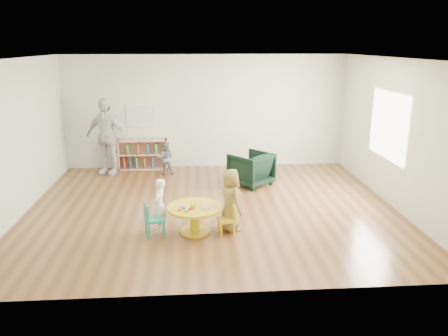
% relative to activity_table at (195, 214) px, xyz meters
% --- Properties ---
extents(room, '(7.10, 7.00, 2.80)m').
position_rel_activity_table_xyz_m(room, '(0.35, 1.11, 1.58)').
color(room, brown).
rests_on(room, ground).
extents(activity_table, '(0.92, 0.92, 0.50)m').
position_rel_activity_table_xyz_m(activity_table, '(0.00, 0.00, 0.00)').
color(activity_table, gold).
rests_on(activity_table, ground).
extents(kid_chair_left, '(0.38, 0.38, 0.57)m').
position_rel_activity_table_xyz_m(kid_chair_left, '(-0.70, -0.09, -0.01)').
color(kid_chair_left, '#1B9678').
rests_on(kid_chair_left, ground).
extents(kid_chair_right, '(0.31, 0.31, 0.50)m').
position_rel_activity_table_xyz_m(kid_chair_right, '(0.55, -0.10, -0.05)').
color(kid_chair_right, gold).
rests_on(kid_chair_right, ground).
extents(bookshelf, '(1.20, 0.30, 0.75)m').
position_rel_activity_table_xyz_m(bookshelf, '(-1.28, 3.97, 0.05)').
color(bookshelf, tan).
rests_on(bookshelf, ground).
extents(alphabet_poster, '(0.74, 0.01, 0.54)m').
position_rel_activity_table_xyz_m(alphabet_poster, '(-1.27, 4.10, 1.03)').
color(alphabet_poster, white).
rests_on(alphabet_poster, ground).
extents(armchair, '(1.13, 1.13, 0.74)m').
position_rel_activity_table_xyz_m(armchair, '(1.27, 2.47, 0.05)').
color(armchair, black).
rests_on(armchair, ground).
extents(child_left, '(0.29, 0.38, 0.92)m').
position_rel_activity_table_xyz_m(child_left, '(-0.58, 0.08, 0.14)').
color(child_left, white).
rests_on(child_left, ground).
extents(child_right, '(0.52, 0.62, 1.07)m').
position_rel_activity_table_xyz_m(child_right, '(0.60, 0.06, 0.22)').
color(child_right, gold).
rests_on(child_right, ground).
extents(toddler, '(0.40, 0.32, 0.80)m').
position_rel_activity_table_xyz_m(toddler, '(-0.67, 3.42, 0.08)').
color(toddler, '#181B3D').
rests_on(toddler, ground).
extents(adult_caretaker, '(1.16, 0.80, 1.83)m').
position_rel_activity_table_xyz_m(adult_caretaker, '(-2.06, 3.61, 0.60)').
color(adult_caretaker, silver).
rests_on(adult_caretaker, ground).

